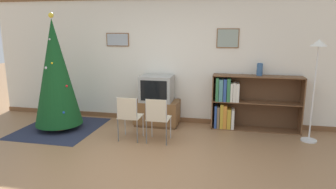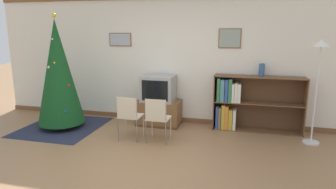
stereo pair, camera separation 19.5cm
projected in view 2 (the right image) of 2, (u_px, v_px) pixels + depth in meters
The scene contains 11 objects.
ground_plane at pixel (131, 169), 4.36m from camera, with size 24.00×24.00×0.00m, color #936B47.
wall_back at pixel (171, 60), 6.38m from camera, with size 8.13×0.11×2.70m.
area_rug at pixel (63, 127), 6.22m from camera, with size 1.53×1.69×0.01m.
christmas_tree at pixel (58, 72), 5.97m from camera, with size 0.93×0.93×2.29m.
tv_console at pixel (159, 113), 6.34m from camera, with size 0.91×0.56×0.52m.
television at pixel (158, 88), 6.22m from camera, with size 0.66×0.54×0.53m.
folding_chair_left at pixel (129, 115), 5.41m from camera, with size 0.40×0.40×0.82m.
folding_chair_right at pixel (157, 117), 5.28m from camera, with size 0.40×0.40×0.82m.
bookshelf at pixel (241, 104), 5.97m from camera, with size 1.72×0.36×1.10m.
vase at pixel (262, 70), 5.78m from camera, with size 0.11×0.11×0.24m.
standing_lamp at pixel (319, 65), 5.06m from camera, with size 0.28×0.28×1.83m.
Camera 2 is at (1.52, -3.76, 2.00)m, focal length 32.00 mm.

